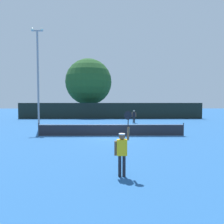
% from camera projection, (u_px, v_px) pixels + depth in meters
% --- Properties ---
extents(ground_plane, '(120.00, 120.00, 0.00)m').
position_uv_depth(ground_plane, '(111.00, 136.00, 17.06)').
color(ground_plane, '#235693').
extents(tennis_net, '(11.69, 0.08, 1.07)m').
position_uv_depth(tennis_net, '(111.00, 130.00, 17.03)').
color(tennis_net, '#232328').
rests_on(tennis_net, ground).
extents(perimeter_fence, '(28.88, 0.12, 2.49)m').
position_uv_depth(perimeter_fence, '(111.00, 111.00, 33.36)').
color(perimeter_fence, black).
rests_on(perimeter_fence, ground).
extents(player_serving, '(0.68, 0.39, 2.47)m').
position_uv_depth(player_serving, '(122.00, 148.00, 7.94)').
color(player_serving, yellow).
rests_on(player_serving, ground).
extents(player_receiving, '(0.57, 0.24, 1.63)m').
position_uv_depth(player_receiving, '(134.00, 115.00, 27.01)').
color(player_receiving, black).
rests_on(player_receiving, ground).
extents(tennis_ball, '(0.07, 0.07, 0.07)m').
position_uv_depth(tennis_ball, '(125.00, 138.00, 15.95)').
color(tennis_ball, '#CCE033').
rests_on(tennis_ball, ground).
extents(light_pole, '(1.18, 0.28, 9.76)m').
position_uv_depth(light_pole, '(38.00, 73.00, 20.40)').
color(light_pole, gray).
rests_on(light_pole, ground).
extents(large_tree, '(8.31, 8.31, 10.40)m').
position_uv_depth(large_tree, '(89.00, 82.00, 38.49)').
color(large_tree, brown).
rests_on(large_tree, ground).
extents(parked_car_near, '(2.51, 4.44, 1.69)m').
position_uv_depth(parked_car_near, '(97.00, 111.00, 40.71)').
color(parked_car_near, navy).
rests_on(parked_car_near, ground).
extents(parked_car_mid, '(2.23, 4.34, 1.69)m').
position_uv_depth(parked_car_mid, '(123.00, 111.00, 42.08)').
color(parked_car_mid, red).
rests_on(parked_car_mid, ground).
extents(parked_car_far, '(2.40, 4.40, 1.69)m').
position_uv_depth(parked_car_far, '(165.00, 112.00, 38.58)').
color(parked_car_far, navy).
rests_on(parked_car_far, ground).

